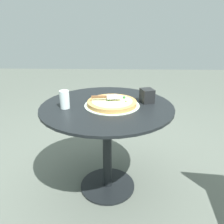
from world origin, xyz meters
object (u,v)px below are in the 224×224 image
at_px(patio_table, 107,126).
at_px(napkin_dispenser, 147,96).
at_px(drinking_cup, 65,99).
at_px(pizza_server, 106,97).
at_px(pizza_on_tray, 112,103).

xyz_separation_m(patio_table, napkin_dispenser, (0.08, -0.30, 0.22)).
xyz_separation_m(patio_table, drinking_cup, (-0.07, 0.29, 0.23)).
bearing_deg(pizza_server, pizza_on_tray, -108.70).
relative_size(pizza_server, drinking_cup, 1.71).
bearing_deg(patio_table, drinking_cup, 103.17).
distance_m(drinking_cup, napkin_dispenser, 0.60).
bearing_deg(patio_table, pizza_on_tray, -97.26).
xyz_separation_m(drinking_cup, napkin_dispenser, (0.14, -0.58, -0.01)).
xyz_separation_m(pizza_on_tray, pizza_server, (0.01, 0.04, 0.04)).
bearing_deg(drinking_cup, napkin_dispenser, -76.28).
xyz_separation_m(pizza_on_tray, napkin_dispenser, (0.08, -0.26, 0.03)).
relative_size(pizza_on_tray, drinking_cup, 3.18).
relative_size(patio_table, pizza_on_tray, 2.42).
relative_size(pizza_on_tray, pizza_server, 1.85).
bearing_deg(pizza_server, drinking_cup, 105.34).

